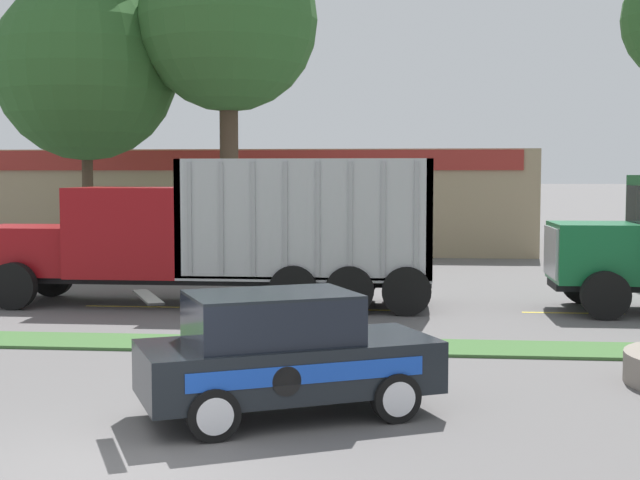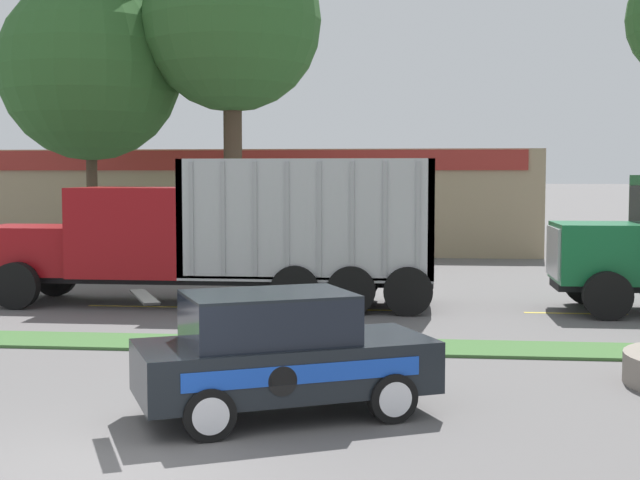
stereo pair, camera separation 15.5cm
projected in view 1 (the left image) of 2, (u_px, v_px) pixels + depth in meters
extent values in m
plane|color=#5B5959|center=(115.00, 463.00, 10.21)|extent=(600.00, 600.00, 0.00)
cube|color=#3D6633|center=(234.00, 344.00, 17.23)|extent=(120.00, 1.51, 0.06)
cube|color=yellow|center=(133.00, 306.00, 22.30)|extent=(2.40, 0.14, 0.01)
cube|color=yellow|center=(348.00, 310.00, 21.77)|extent=(2.40, 0.14, 0.01)
cube|color=yellow|center=(573.00, 313.00, 21.25)|extent=(2.40, 0.14, 0.01)
cube|color=black|center=(204.00, 279.00, 22.52)|extent=(11.42, 1.35, 0.18)
cube|color=maroon|center=(33.00, 250.00, 22.90)|extent=(2.46, 2.02, 1.22)
cube|color=maroon|center=(132.00, 231.00, 22.61)|extent=(2.82, 2.46, 2.22)
cube|color=black|center=(78.00, 216.00, 22.72)|extent=(0.04, 2.09, 1.00)
cylinder|color=silver|center=(182.00, 201.00, 21.61)|extent=(0.14, 0.14, 1.59)
cube|color=#ADADB2|center=(308.00, 274.00, 22.25)|extent=(6.14, 2.46, 0.12)
cube|color=#ADADB2|center=(190.00, 216.00, 22.43)|extent=(0.16, 2.46, 2.86)
cube|color=#ADADB2|center=(428.00, 218.00, 21.85)|extent=(0.16, 2.46, 2.86)
cube|color=#ADADB2|center=(302.00, 219.00, 21.00)|extent=(6.14, 0.16, 2.86)
cube|color=#ADADB2|center=(312.00, 215.00, 23.29)|extent=(6.14, 0.16, 2.86)
cube|color=#99999E|center=(189.00, 219.00, 21.16)|extent=(0.10, 0.04, 2.72)
cube|color=#99999E|center=(221.00, 219.00, 21.09)|extent=(0.10, 0.04, 2.72)
cube|color=#99999E|center=(253.00, 219.00, 21.02)|extent=(0.10, 0.04, 2.72)
cube|color=#99999E|center=(285.00, 219.00, 20.94)|extent=(0.10, 0.04, 2.72)
cube|color=#99999E|center=(318.00, 220.00, 20.87)|extent=(0.10, 0.04, 2.72)
cube|color=#99999E|center=(350.00, 220.00, 20.79)|extent=(0.10, 0.04, 2.72)
cube|color=#99999E|center=(383.00, 220.00, 20.72)|extent=(0.10, 0.04, 2.72)
cube|color=#99999E|center=(416.00, 220.00, 20.64)|extent=(0.10, 0.04, 2.72)
cylinder|color=black|center=(13.00, 286.00, 21.76)|extent=(1.16, 0.30, 1.16)
cylinder|color=black|center=(52.00, 275.00, 24.16)|extent=(1.16, 0.30, 1.16)
cylinder|color=black|center=(407.00, 291.00, 20.83)|extent=(1.16, 0.30, 1.16)
cylinder|color=black|center=(407.00, 279.00, 23.23)|extent=(1.16, 0.30, 1.16)
cylinder|color=black|center=(350.00, 290.00, 20.96)|extent=(1.16, 0.30, 1.16)
cylinder|color=black|center=(355.00, 278.00, 23.36)|extent=(1.16, 0.30, 1.16)
cylinder|color=black|center=(293.00, 290.00, 21.09)|extent=(1.16, 0.30, 1.16)
cylinder|color=black|center=(305.00, 278.00, 23.49)|extent=(1.16, 0.30, 1.16)
cube|color=#146033|center=(595.00, 252.00, 21.43)|extent=(2.01, 2.12, 1.41)
cube|color=#B7B7BC|center=(551.00, 252.00, 21.53)|extent=(0.06, 1.81, 1.20)
cube|color=black|center=(638.00, 210.00, 21.26)|extent=(0.04, 2.20, 1.15)
cylinder|color=black|center=(606.00, 296.00, 20.23)|extent=(1.11, 0.30, 1.11)
cylinder|color=black|center=(584.00, 282.00, 22.76)|extent=(1.11, 0.30, 1.11)
cube|color=black|center=(289.00, 366.00, 12.19)|extent=(4.35, 3.26, 0.71)
cube|color=black|center=(272.00, 319.00, 12.06)|extent=(2.63, 2.30, 0.63)
cube|color=black|center=(271.00, 294.00, 12.03)|extent=(2.63, 2.30, 0.04)
cube|color=black|center=(148.00, 297.00, 11.47)|extent=(0.77, 1.32, 0.03)
cube|color=blue|center=(309.00, 374.00, 11.38)|extent=(2.90, 1.39, 0.25)
cylinder|color=black|center=(287.00, 381.00, 11.28)|extent=(0.35, 0.17, 0.39)
cylinder|color=black|center=(396.00, 398.00, 11.88)|extent=(0.69, 0.47, 0.67)
cylinder|color=silver|center=(399.00, 399.00, 11.78)|extent=(0.43, 0.21, 0.47)
cylinder|color=black|center=(351.00, 372.00, 13.40)|extent=(0.69, 0.47, 0.67)
cylinder|color=silver|center=(348.00, 371.00, 13.50)|extent=(0.43, 0.21, 0.47)
cylinder|color=black|center=(213.00, 415.00, 11.03)|extent=(0.69, 0.47, 0.67)
cylinder|color=silver|center=(215.00, 417.00, 10.93)|extent=(0.43, 0.21, 0.47)
cylinder|color=black|center=(187.00, 385.00, 12.56)|extent=(0.69, 0.47, 0.67)
cylinder|color=silver|center=(186.00, 384.00, 12.66)|extent=(0.43, 0.21, 0.47)
cube|color=#9E896B|center=(229.00, 199.00, 41.91)|extent=(27.04, 12.00, 4.31)
cube|color=maroon|center=(199.00, 160.00, 35.77)|extent=(25.69, 0.10, 0.80)
cylinder|color=#473828|center=(229.00, 172.00, 30.38)|extent=(0.63, 0.63, 6.79)
sphere|color=#2D5B28|center=(228.00, 21.00, 30.01)|extent=(6.07, 6.07, 6.07)
cylinder|color=#473828|center=(88.00, 194.00, 31.21)|extent=(0.38, 0.38, 5.20)
sphere|color=#2D5B28|center=(86.00, 70.00, 30.89)|extent=(6.31, 6.31, 6.31)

